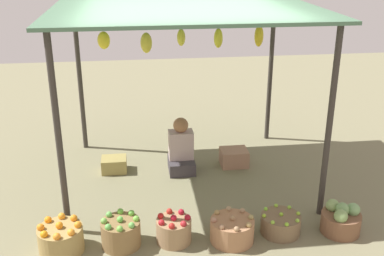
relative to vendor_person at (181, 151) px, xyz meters
name	(u,v)px	position (x,y,z in m)	size (l,w,h in m)	color
ground_plane	(186,175)	(0.05, -0.19, -0.30)	(14.00, 14.00, 0.00)	#787455
market_stall_structure	(185,21)	(0.05, -0.17, 1.82)	(3.23, 2.63, 2.29)	#38332D
vendor_person	(181,151)	(0.00, 0.00, 0.00)	(0.36, 0.44, 0.78)	#3B363B
basket_oranges	(61,239)	(-1.44, -1.72, -0.15)	(0.47, 0.47, 0.35)	#A4884E
basket_green_apples	(121,233)	(-0.82, -1.69, -0.14)	(0.42, 0.42, 0.35)	olive
basket_red_apples	(174,230)	(-0.26, -1.69, -0.16)	(0.38, 0.38, 0.32)	#9A7954
basket_potatoes	(232,230)	(0.37, -1.76, -0.17)	(0.48, 0.48, 0.31)	#A67550
basket_limes	(281,224)	(0.93, -1.68, -0.19)	(0.44, 0.44, 0.26)	brown
basket_cabbages	(341,220)	(1.60, -1.75, -0.15)	(0.44, 0.44, 0.36)	brown
wooden_crate_near_vendor	(114,165)	(-0.94, 0.08, -0.20)	(0.35, 0.29, 0.20)	#998949
wooden_crate_stacked_rear	(234,157)	(0.77, 0.06, -0.18)	(0.38, 0.32, 0.24)	#9E755B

